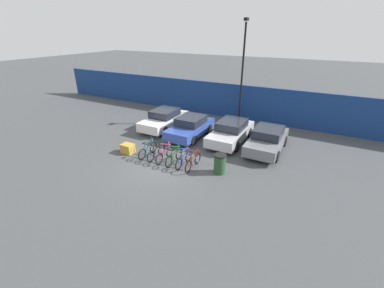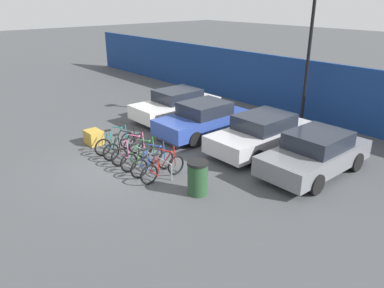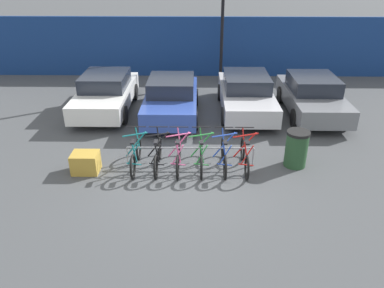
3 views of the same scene
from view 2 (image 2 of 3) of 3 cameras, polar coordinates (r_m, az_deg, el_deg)
ground_plane at (r=13.10m, az=-10.63°, el=-3.45°), size 120.00×120.00×0.00m
hoarding_wall at (r=18.95m, az=14.75°, el=8.45°), size 36.00×0.16×2.75m
bike_rack at (r=13.08m, az=-7.82°, el=-1.00°), size 3.50×0.04×0.57m
bicycle_teal at (r=14.23m, az=-11.59°, el=0.20°), size 0.68×1.71×1.05m
bicycle_black at (r=13.75m, az=-10.34°, el=-0.48°), size 0.68×1.71×1.05m
bicycle_pink at (r=13.29m, az=-9.08°, el=-1.18°), size 0.68×1.71×1.05m
bicycle_green at (r=12.81m, az=-7.60°, el=-1.99°), size 0.68×1.71×1.05m
bicycle_blue at (r=12.34m, az=-6.02°, el=-2.86°), size 0.68×1.71×1.05m
bicycle_red at (r=11.93m, az=-4.46°, el=-3.72°), size 0.68×1.71×1.05m
car_white at (r=17.77m, az=-2.41°, el=6.02°), size 1.91×4.22×1.40m
car_blue at (r=15.64m, az=1.72°, el=3.83°), size 1.91×4.07×1.40m
car_silver at (r=14.25m, az=10.62°, el=1.65°), size 1.91×4.42×1.40m
car_grey at (r=12.86m, az=18.26°, el=-1.34°), size 1.91×4.16×1.40m
lamp_post at (r=16.94m, az=17.70°, el=15.96°), size 0.24×0.44×7.43m
trash_bin at (r=10.99m, az=0.87°, el=-5.16°), size 0.63×0.63×1.03m
cargo_crate at (r=15.28m, az=-14.75°, el=1.01°), size 0.70×0.56×0.55m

